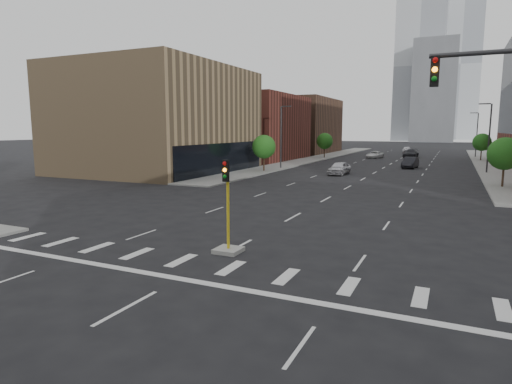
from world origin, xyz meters
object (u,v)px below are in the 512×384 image
Objects in this scene: car_mid_right at (410,163)px; car_deep_right at (411,153)px; car_near_left at (339,168)px; median_traffic_signal at (228,232)px; car_far_left at (375,155)px; car_distant at (407,150)px.

car_mid_right is 25.48m from car_deep_right.
car_mid_right is (7.39, 13.46, -0.00)m from car_near_left.
car_deep_right is (5.24, 38.85, 0.01)m from car_near_left.
median_traffic_signal is 36.84m from car_near_left.
median_traffic_signal is 0.89× the size of car_far_left.
car_deep_right is at bearing 86.45° from car_near_left.
car_mid_right reaches higher than car_far_left.
car_near_left is 1.03× the size of car_distant.
median_traffic_signal reaches higher than car_far_left.
median_traffic_signal is 0.91× the size of car_near_left.
car_near_left reaches higher than car_mid_right.
car_far_left is at bearing 93.94° from median_traffic_signal.
car_near_left is at bearing -113.75° from car_mid_right.
car_near_left is 0.98× the size of car_far_left.
car_far_left is 0.86× the size of car_deep_right.
car_distant is (3.91, 21.99, 0.12)m from car_far_left.
median_traffic_signal reaches higher than car_mid_right.
car_distant is at bearing 104.61° from car_deep_right.
car_mid_right reaches higher than car_distant.
car_deep_right reaches higher than car_far_left.
car_deep_right is 1.22× the size of car_distant.
car_far_left is 8.22m from car_deep_right.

